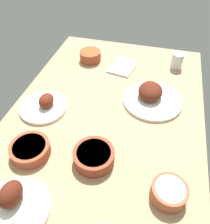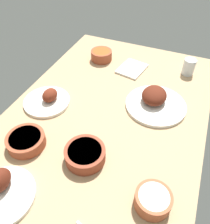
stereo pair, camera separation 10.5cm
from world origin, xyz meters
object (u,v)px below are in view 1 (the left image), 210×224
bowl_pasta (94,156)px  bowl_onions (30,149)px  plate_near_viewer (151,96)px  plate_far_side (14,203)px  folded_napkin (123,67)px  bowl_soup (90,56)px  plate_center_main (44,105)px  bowl_cream (169,192)px  water_tumbler (177,61)px

bowl_pasta → bowl_onions: bearing=-83.0°
plate_near_viewer → plate_far_side: bearing=-29.8°
folded_napkin → plate_far_side: bearing=-11.4°
bowl_onions → folded_napkin: bearing=161.2°
bowl_pasta → bowl_soup: (-68.73, -22.89, 0.27)cm
plate_center_main → bowl_cream: size_ratio=1.83×
plate_center_main → folded_napkin: (-43.40, 29.53, -1.26)cm
bowl_onions → bowl_cream: bearing=85.2°
plate_center_main → bowl_soup: bearing=169.6°
plate_center_main → bowl_onions: size_ratio=1.44×
folded_napkin → bowl_pasta: bearing=1.7°
bowl_cream → bowl_onions: size_ratio=0.78×
bowl_cream → water_tumbler: bearing=-179.7°
plate_center_main → water_tumbler: 78.97cm
plate_center_main → bowl_pasta: size_ratio=1.42×
plate_far_side → plate_center_main: (-46.27, -11.44, -0.68)cm
plate_far_side → bowl_pasta: 31.23cm
plate_near_viewer → bowl_soup: plate_near_viewer is taller
bowl_pasta → bowl_onions: 25.46cm
plate_center_main → bowl_cream: bearing=63.5°
plate_center_main → bowl_cream: plate_center_main is taller
bowl_onions → water_tumbler: bearing=145.3°
plate_center_main → folded_napkin: bearing=145.8°
water_tumbler → bowl_onions: bearing=-34.7°
water_tumbler → folded_napkin: 31.41cm
bowl_soup → plate_center_main: bearing=-10.4°
bowl_soup → bowl_onions: (71.85, -2.37, -0.62)cm
plate_near_viewer → bowl_pasta: 44.44cm
plate_center_main → bowl_onions: (25.40, 6.16, 0.75)cm
plate_center_main → water_tumbler: water_tumbler is taller
bowl_pasta → water_tumbler: water_tumbler is taller
plate_far_side → water_tumbler: plate_far_side is taller
plate_far_side → plate_center_main: bearing=-166.1°
bowl_cream → folded_napkin: bowl_cream is taller
water_tumbler → bowl_pasta: bearing=-20.8°
bowl_onions → bowl_pasta: bearing=97.0°
bowl_soup → bowl_onions: bearing=-1.9°
plate_center_main → bowl_onions: bearing=13.6°
bowl_soup → folded_napkin: size_ratio=0.75×
bowl_pasta → bowl_soup: size_ratio=1.25×
bowl_pasta → bowl_onions: (3.12, -25.26, -0.35)cm
bowl_onions → folded_napkin: size_ratio=0.93×
plate_near_viewer → bowl_onions: plate_near_viewer is taller
plate_center_main → plate_near_viewer: bearing=111.0°
bowl_pasta → bowl_cream: 29.55cm
plate_far_side → bowl_soup: bearing=-178.2°
plate_center_main → folded_napkin: plate_center_main is taller
plate_center_main → bowl_pasta: (22.28, 31.43, 1.10)cm
plate_far_side → bowl_onions: plate_far_side is taller
bowl_onions → water_tumbler: size_ratio=1.73×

